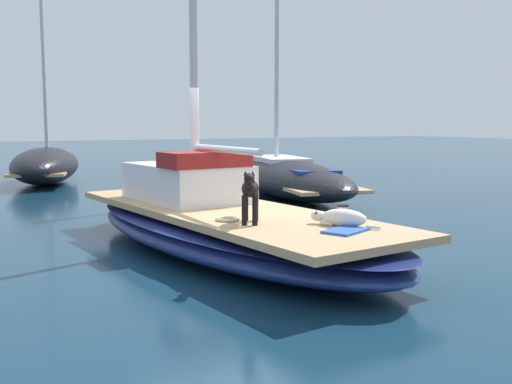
{
  "coord_description": "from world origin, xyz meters",
  "views": [
    {
      "loc": [
        -3.79,
        -8.02,
        1.94
      ],
      "look_at": [
        0.0,
        -1.0,
        1.01
      ],
      "focal_mm": 41.58,
      "sensor_mm": 36.0,
      "label": 1
    }
  ],
  "objects_px": {
    "deck_winch": "(343,213)",
    "moored_boat_far_astern": "(45,165)",
    "dog_white": "(341,218)",
    "moored_boat_starboard_side": "(286,176)",
    "deck_towel": "(346,231)",
    "dog_black": "(250,191)",
    "coiled_rope": "(228,219)",
    "sailboat_main": "(225,229)"
  },
  "relations": [
    {
      "from": "deck_winch",
      "to": "moored_boat_starboard_side",
      "type": "distance_m",
      "value": 8.12
    },
    {
      "from": "dog_black",
      "to": "moored_boat_far_astern",
      "type": "xyz_separation_m",
      "value": [
        -0.39,
        13.49,
        -0.48
      ]
    },
    {
      "from": "sailboat_main",
      "to": "dog_white",
      "type": "height_order",
      "value": "dog_white"
    },
    {
      "from": "sailboat_main",
      "to": "deck_towel",
      "type": "relative_size",
      "value": 13.33
    },
    {
      "from": "moored_boat_far_astern",
      "to": "deck_towel",
      "type": "bearing_deg",
      "value": -85.63
    },
    {
      "from": "deck_winch",
      "to": "coiled_rope",
      "type": "distance_m",
      "value": 1.53
    },
    {
      "from": "sailboat_main",
      "to": "moored_boat_starboard_side",
      "type": "xyz_separation_m",
      "value": [
        4.46,
        5.57,
        0.2
      ]
    },
    {
      "from": "coiled_rope",
      "to": "sailboat_main",
      "type": "bearing_deg",
      "value": 66.68
    },
    {
      "from": "dog_white",
      "to": "moored_boat_far_astern",
      "type": "height_order",
      "value": "moored_boat_far_astern"
    },
    {
      "from": "deck_towel",
      "to": "coiled_rope",
      "type": "bearing_deg",
      "value": 121.92
    },
    {
      "from": "moored_boat_far_astern",
      "to": "moored_boat_starboard_side",
      "type": "bearing_deg",
      "value": -51.73
    },
    {
      "from": "sailboat_main",
      "to": "moored_boat_far_astern",
      "type": "xyz_separation_m",
      "value": [
        -0.69,
        12.09,
        0.27
      ]
    },
    {
      "from": "moored_boat_starboard_side",
      "to": "moored_boat_far_astern",
      "type": "xyz_separation_m",
      "value": [
        -5.15,
        6.52,
        0.07
      ]
    },
    {
      "from": "deck_towel",
      "to": "deck_winch",
      "type": "bearing_deg",
      "value": 55.8
    },
    {
      "from": "sailboat_main",
      "to": "moored_boat_starboard_side",
      "type": "distance_m",
      "value": 7.14
    },
    {
      "from": "dog_white",
      "to": "moored_boat_starboard_side",
      "type": "distance_m",
      "value": 8.6
    },
    {
      "from": "deck_winch",
      "to": "moored_boat_far_astern",
      "type": "distance_m",
      "value": 13.92
    },
    {
      "from": "deck_winch",
      "to": "deck_towel",
      "type": "height_order",
      "value": "deck_winch"
    },
    {
      "from": "moored_boat_far_astern",
      "to": "deck_winch",
      "type": "bearing_deg",
      "value": -83.39
    },
    {
      "from": "dog_white",
      "to": "dog_black",
      "type": "bearing_deg",
      "value": 142.0
    },
    {
      "from": "dog_white",
      "to": "deck_towel",
      "type": "relative_size",
      "value": 1.58
    },
    {
      "from": "coiled_rope",
      "to": "deck_winch",
      "type": "bearing_deg",
      "value": -26.63
    },
    {
      "from": "sailboat_main",
      "to": "coiled_rope",
      "type": "bearing_deg",
      "value": -113.32
    },
    {
      "from": "dog_black",
      "to": "deck_winch",
      "type": "xyz_separation_m",
      "value": [
        1.21,
        -0.33,
        -0.32
      ]
    },
    {
      "from": "dog_white",
      "to": "moored_boat_starboard_side",
      "type": "relative_size",
      "value": 0.11
    },
    {
      "from": "deck_winch",
      "to": "dog_white",
      "type": "bearing_deg",
      "value": -128.49
    },
    {
      "from": "sailboat_main",
      "to": "deck_winch",
      "type": "height_order",
      "value": "deck_winch"
    },
    {
      "from": "dog_black",
      "to": "moored_boat_far_astern",
      "type": "relative_size",
      "value": 0.13
    },
    {
      "from": "dog_white",
      "to": "deck_winch",
      "type": "height_order",
      "value": "dog_white"
    },
    {
      "from": "sailboat_main",
      "to": "moored_boat_far_astern",
      "type": "relative_size",
      "value": 1.1
    },
    {
      "from": "dog_white",
      "to": "sailboat_main",
      "type": "bearing_deg",
      "value": 106.09
    },
    {
      "from": "moored_boat_starboard_side",
      "to": "moored_boat_far_astern",
      "type": "height_order",
      "value": "moored_boat_starboard_side"
    },
    {
      "from": "sailboat_main",
      "to": "deck_towel",
      "type": "bearing_deg",
      "value": -80.23
    },
    {
      "from": "dog_black",
      "to": "deck_towel",
      "type": "height_order",
      "value": "dog_black"
    },
    {
      "from": "dog_white",
      "to": "moored_boat_far_astern",
      "type": "bearing_deg",
      "value": 95.23
    },
    {
      "from": "deck_winch",
      "to": "moored_boat_far_astern",
      "type": "bearing_deg",
      "value": 96.61
    },
    {
      "from": "sailboat_main",
      "to": "coiled_rope",
      "type": "height_order",
      "value": "coiled_rope"
    },
    {
      "from": "deck_towel",
      "to": "moored_boat_starboard_side",
      "type": "bearing_deg",
      "value": 63.31
    },
    {
      "from": "coiled_rope",
      "to": "moored_boat_far_astern",
      "type": "xyz_separation_m",
      "value": [
        -0.24,
        13.14,
        -0.08
      ]
    },
    {
      "from": "deck_towel",
      "to": "moored_boat_far_astern",
      "type": "bearing_deg",
      "value": 94.37
    },
    {
      "from": "dog_black",
      "to": "sailboat_main",
      "type": "bearing_deg",
      "value": 77.81
    },
    {
      "from": "dog_white",
      "to": "moored_boat_far_astern",
      "type": "xyz_separation_m",
      "value": [
        -1.3,
        14.21,
        -0.16
      ]
    }
  ]
}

